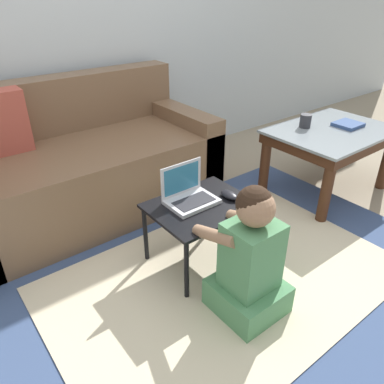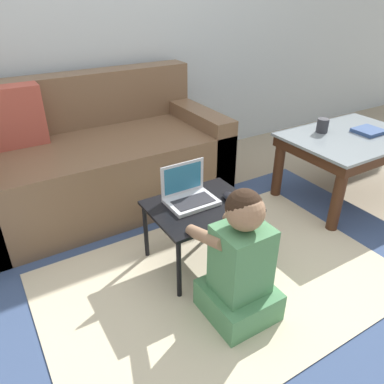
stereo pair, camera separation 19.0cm
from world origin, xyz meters
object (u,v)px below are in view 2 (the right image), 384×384
Objects in this scene: couch at (96,162)px; laptop_desk at (201,212)px; book_on_table at (369,131)px; coffee_table at (349,146)px; person_seated at (240,264)px; cup_on_table at (323,125)px; laptop at (189,196)px; computer_mouse at (231,197)px.

laptop_desk is (0.25, -0.91, 0.02)m from couch.
coffee_table is at bearing 168.73° from book_on_table.
book_on_table is (1.42, 0.45, 0.20)m from person_seated.
cup_on_table is at bearing 11.34° from laptop_desk.
couch is at bearing 150.44° from coffee_table.
cup_on_table is at bearing 8.05° from laptop.
cup_on_table is 0.31m from book_on_table.
laptop is at bearing -75.63° from couch.
coffee_table is 1.23m from laptop_desk.
laptop_desk is 2.06× the size of laptop.
laptop_desk is 4.52× the size of computer_mouse.
laptop reaches higher than book_on_table.
book_on_table reaches higher than computer_mouse.
cup_on_table is (1.10, 0.22, 0.20)m from laptop_desk.
coffee_table is (1.47, -0.84, 0.09)m from couch.
person_seated is 7.08× the size of cup_on_table.
cup_on_table is (0.94, 0.26, 0.14)m from computer_mouse.
coffee_table is 3.37× the size of laptop.
couch is 6.53× the size of laptop.
couch is 9.14× the size of book_on_table.
book_on_table is at bearing 2.12° from laptop_desk.
person_seated is at bearing -97.75° from laptop_desk.
couch is 17.88× the size of cup_on_table.
person_seated is at bearing -151.66° from cup_on_table.
cup_on_table is at bearing 130.47° from coffee_table.
laptop is (-0.03, 0.06, 0.08)m from laptop_desk.
computer_mouse is 1.25× the size of cup_on_table.
book_on_table reaches higher than coffee_table.
person_seated is (-0.22, -0.37, -0.09)m from computer_mouse.
coffee_table reaches higher than computer_mouse.
coffee_table is 9.23× the size of cup_on_table.
laptop_desk is at bearing -177.88° from book_on_table.
couch reaches higher than computer_mouse.
computer_mouse is 0.64× the size of book_on_table.
coffee_table is at bearing 6.01° from computer_mouse.
laptop_desk is at bearing 168.13° from computer_mouse.
book_on_table is (0.14, -0.03, 0.09)m from coffee_table.
laptop is at bearing 153.81° from computer_mouse.
book_on_table is at bearing -33.29° from cup_on_table.
coffee_table is 1.30× the size of person_seated.
laptop_desk is 0.41m from person_seated.
laptop is (-1.26, -0.02, -0.00)m from coffee_table.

